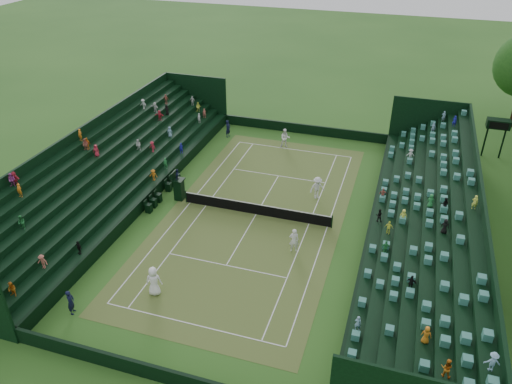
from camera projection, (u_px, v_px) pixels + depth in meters
ground at (256, 215)px, 37.94m from camera, size 160.00×160.00×0.00m
court_surface at (256, 215)px, 37.93m from camera, size 12.97×26.77×0.01m
perimeter_wall_north at (303, 129)px, 50.69m from camera, size 17.17×0.20×1.00m
perimeter_wall_south at (158, 374)px, 24.67m from camera, size 17.17×0.20×1.00m
perimeter_wall_east at (369, 229)px, 35.46m from camera, size 0.20×31.77×1.00m
perimeter_wall_west at (155, 192)px, 39.90m from camera, size 0.20×31.77×1.00m
north_grandstand at (433, 227)px, 33.83m from camera, size 6.60×32.00×4.90m
south_grandstand at (108, 173)px, 40.46m from camera, size 6.60×32.00×4.90m
tennis_net at (256, 209)px, 37.67m from camera, size 11.67×0.10×1.06m
scoreboard_tower at (498, 125)px, 44.79m from camera, size 2.00×1.00×3.70m
umpire_chair at (179, 187)px, 39.29m from camera, size 0.86×0.86×2.71m
courtside_chairs at (163, 192)px, 40.10m from camera, size 0.47×5.44×1.01m
player_near_west at (154, 281)px, 29.88m from camera, size 1.11×0.88×1.98m
player_near_east at (294, 240)px, 33.60m from camera, size 0.76×0.62×1.79m
player_far_west at (285, 138)px, 47.69m from camera, size 1.08×0.95×1.87m
player_far_east at (317, 188)px, 39.57m from camera, size 1.40×1.26×1.87m
line_judge_north at (228, 129)px, 49.81m from camera, size 0.56×0.72×1.75m
line_judge_south at (71, 302)px, 28.59m from camera, size 0.55×0.68×1.62m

